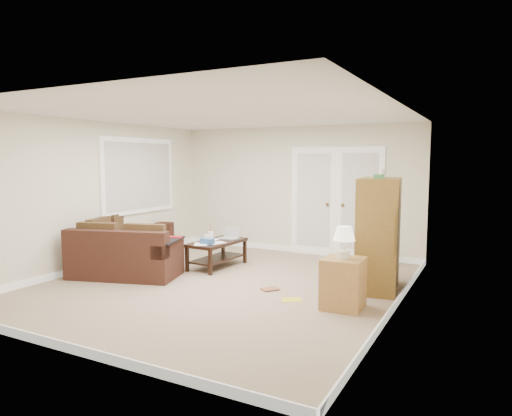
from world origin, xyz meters
The scene contains 17 objects.
floor centered at (0.00, 0.00, 0.00)m, with size 5.50×5.50×0.00m, color tan.
ceiling centered at (0.00, 0.00, 2.50)m, with size 5.00×5.50×0.02m, color silver.
wall_left centered at (-2.50, 0.00, 1.25)m, with size 0.02×5.50×2.50m, color white.
wall_right centered at (2.50, 0.00, 1.25)m, with size 0.02×5.50×2.50m, color white.
wall_back centered at (0.00, 2.75, 1.25)m, with size 5.00×0.02×2.50m, color white.
wall_front centered at (0.00, -2.75, 1.25)m, with size 5.00×0.02×2.50m, color white.
baseboards centered at (0.00, 0.00, 0.05)m, with size 5.00×5.50×0.10m, color white, non-canonical shape.
french_doors centered at (0.85, 2.71, 1.04)m, with size 1.80×0.05×2.13m.
window_left centered at (-2.46, 1.00, 1.55)m, with size 0.05×1.92×1.42m.
sectional_sofa centered at (-2.02, 0.19, 0.31)m, with size 2.35×2.67×0.79m.
coffee_table centered at (-0.67, 0.92, 0.25)m, with size 0.62×1.15×0.76m.
tv_armoire centered at (2.08, 0.85, 0.80)m, with size 0.68×1.06×1.71m.
side_cabinet centered at (1.90, -0.22, 0.37)m, with size 0.50×0.50×1.03m.
space_heater centered at (1.95, 2.45, 0.17)m, with size 0.13×0.11×0.33m, color white.
floor_magazine centered at (1.20, -0.22, 0.00)m, with size 0.26×0.20×0.01m, color yellow.
floor_greenbox centered at (1.51, 0.38, 0.04)m, with size 0.15×0.20×0.08m, color #459954.
floor_book centered at (0.67, 0.13, 0.01)m, with size 0.18×0.24×0.02m, color brown.
Camera 1 is at (3.51, -5.63, 1.84)m, focal length 32.00 mm.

